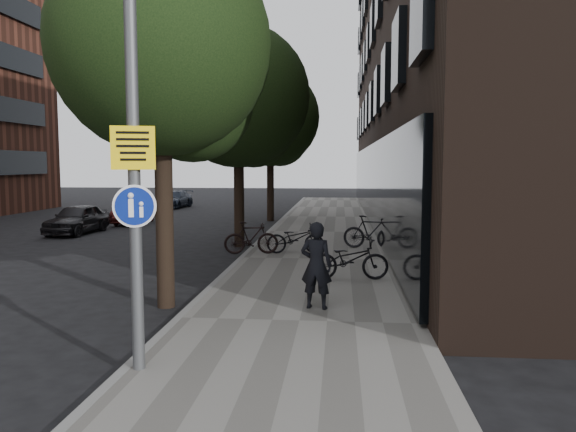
# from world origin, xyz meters

# --- Properties ---
(ground) EXTENTS (120.00, 120.00, 0.00)m
(ground) POSITION_xyz_m (0.00, 0.00, 0.00)
(ground) COLOR black
(ground) RESTS_ON ground
(sidewalk) EXTENTS (4.50, 60.00, 0.12)m
(sidewalk) POSITION_xyz_m (0.25, 10.00, 0.06)
(sidewalk) COLOR slate
(sidewalk) RESTS_ON ground
(curb_edge) EXTENTS (0.15, 60.00, 0.13)m
(curb_edge) POSITION_xyz_m (-2.00, 10.00, 0.07)
(curb_edge) COLOR slate
(curb_edge) RESTS_ON ground
(building_right_dark_brick) EXTENTS (12.00, 40.00, 18.00)m
(building_right_dark_brick) POSITION_xyz_m (8.50, 22.00, 9.00)
(building_right_dark_brick) COLOR black
(building_right_dark_brick) RESTS_ON ground
(street_tree_near) EXTENTS (4.40, 4.40, 7.50)m
(street_tree_near) POSITION_xyz_m (-2.53, 4.64, 5.11)
(street_tree_near) COLOR black
(street_tree_near) RESTS_ON ground
(street_tree_mid) EXTENTS (5.00, 5.00, 7.80)m
(street_tree_mid) POSITION_xyz_m (-2.53, 13.14, 5.11)
(street_tree_mid) COLOR black
(street_tree_mid) RESTS_ON ground
(street_tree_far) EXTENTS (5.00, 5.00, 7.80)m
(street_tree_far) POSITION_xyz_m (-2.53, 22.14, 5.11)
(street_tree_far) COLOR black
(street_tree_far) RESTS_ON ground
(signpost) EXTENTS (0.56, 0.20, 4.99)m
(signpost) POSITION_xyz_m (-1.80, 0.74, 2.64)
(signpost) COLOR #595B5E
(signpost) RESTS_ON sidewalk
(pedestrian) EXTENTS (0.69, 0.51, 1.72)m
(pedestrian) POSITION_xyz_m (0.52, 4.22, 0.98)
(pedestrian) COLOR black
(pedestrian) RESTS_ON sidewalk
(parked_bike_facade_near) EXTENTS (1.94, 0.78, 1.00)m
(parked_bike_facade_near) POSITION_xyz_m (1.21, 7.07, 0.62)
(parked_bike_facade_near) COLOR black
(parked_bike_facade_near) RESTS_ON sidewalk
(parked_bike_facade_far) EXTENTS (1.92, 0.90, 1.11)m
(parked_bike_facade_far) POSITION_xyz_m (2.00, 12.13, 0.68)
(parked_bike_facade_far) COLOR black
(parked_bike_facade_far) RESTS_ON sidewalk
(parked_bike_curb_near) EXTENTS (1.88, 0.88, 0.95)m
(parked_bike_curb_near) POSITION_xyz_m (-0.43, 10.94, 0.59)
(parked_bike_curb_near) COLOR black
(parked_bike_curb_near) RESTS_ON sidewalk
(parked_bike_curb_far) EXTENTS (1.76, 0.81, 1.02)m
(parked_bike_curb_far) POSITION_xyz_m (-1.80, 10.67, 0.63)
(parked_bike_curb_far) COLOR black
(parked_bike_curb_far) RESTS_ON sidewalk
(parked_car_near) EXTENTS (1.68, 3.74, 1.25)m
(parked_car_near) POSITION_xyz_m (-10.09, 16.03, 0.62)
(parked_car_near) COLOR black
(parked_car_near) RESTS_ON ground
(parked_car_mid) EXTENTS (1.45, 3.65, 1.18)m
(parked_car_mid) POSITION_xyz_m (-9.16, 20.15, 0.59)
(parked_car_mid) COLOR #4E1816
(parked_car_mid) RESTS_ON ground
(parked_car_far) EXTENTS (1.83, 3.95, 1.12)m
(parked_car_far) POSITION_xyz_m (-10.04, 29.91, 0.56)
(parked_car_far) COLOR #1B2331
(parked_car_far) RESTS_ON ground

